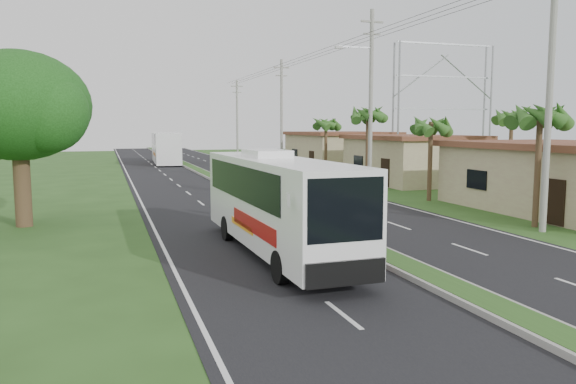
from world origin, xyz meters
name	(u,v)px	position (x,y,z in m)	size (l,w,h in m)	color
ground	(379,257)	(0.00, 0.00, 0.00)	(180.00, 180.00, 0.00)	#294B1B
road_asphalt	(241,191)	(0.00, 20.00, 0.01)	(14.00, 160.00, 0.02)	black
median_strip	(241,190)	(0.00, 20.00, 0.10)	(1.20, 160.00, 0.18)	gray
lane_edge_left	(138,195)	(-6.70, 20.00, 0.00)	(0.12, 160.00, 0.01)	silver
lane_edge_right	(334,188)	(6.70, 20.00, 0.00)	(0.12, 160.00, 0.01)	silver
shop_near	(574,177)	(14.00, 6.00, 1.78)	(8.60, 12.60, 3.52)	tan
shop_mid	(411,159)	(14.00, 22.00, 1.86)	(7.60, 10.60, 3.67)	tan
shop_far	(339,150)	(14.00, 36.00, 1.93)	(8.60, 11.60, 3.82)	tan
palm_verge_a	(540,116)	(9.00, 3.00, 4.74)	(2.40, 2.40, 5.45)	#473321
palm_verge_b	(431,126)	(9.40, 12.00, 4.36)	(2.40, 2.40, 5.05)	#473321
palm_verge_c	(368,115)	(8.80, 19.00, 5.12)	(2.40, 2.40, 5.85)	#473321
palm_verge_d	(326,124)	(9.30, 28.00, 4.55)	(2.40, 2.40, 5.25)	#473321
palm_behind_shop	(512,117)	(17.50, 15.00, 4.93)	(2.40, 2.40, 5.65)	#473321
shade_tree	(15,110)	(-12.11, 10.02, 5.03)	(6.30, 6.00, 7.54)	#473321
utility_pole_a	(550,92)	(8.50, 2.00, 5.67)	(1.60, 0.28, 11.00)	gray
utility_pole_b	(370,97)	(8.47, 18.00, 6.26)	(3.20, 0.28, 12.00)	gray
utility_pole_c	(282,113)	(8.50, 38.00, 5.67)	(1.60, 0.28, 11.00)	gray
utility_pole_d	(237,119)	(8.50, 58.00, 5.42)	(1.60, 0.28, 10.50)	gray
billboard_lattice	(443,100)	(22.00, 30.00, 6.82)	(10.18, 1.18, 12.07)	gray
coach_bus_main	(276,198)	(-3.15, 1.44, 1.93)	(2.53, 10.89, 3.50)	white
coach_bus_far	(166,146)	(-1.80, 50.65, 2.06)	(3.22, 12.55, 3.63)	white
motorcyclist	(260,204)	(-2.00, 7.69, 0.85)	(1.79, 0.69, 2.34)	black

